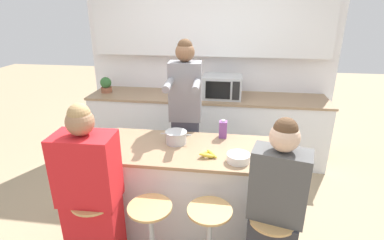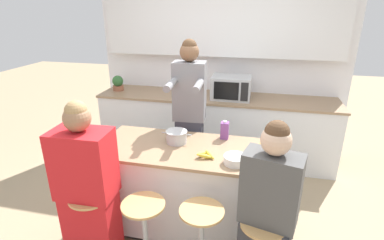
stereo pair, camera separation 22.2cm
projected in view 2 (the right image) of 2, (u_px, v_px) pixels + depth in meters
The scene contains 16 objects.
ground_plane at pixel (190, 225), 3.09m from camera, with size 16.00×16.00×0.00m, color tan.
wall_back at pixel (221, 49), 4.26m from camera, with size 3.58×0.22×2.70m.
back_counter at pixel (215, 127), 4.35m from camera, with size 3.32×0.68×0.93m.
kitchen_island at pixel (190, 188), 2.93m from camera, with size 1.72×0.75×0.89m.
bar_stool_leftmost at pixel (95, 228), 2.54m from camera, with size 0.38×0.38×0.68m.
bar_stool_center_left at pixel (145, 237), 2.44m from camera, with size 0.38×0.38×0.68m.
person_cooking at pixel (189, 122), 3.30m from camera, with size 0.37×0.59×1.81m.
person_wrapped_blanket at pixel (88, 192), 2.43m from camera, with size 0.47×0.30×1.49m.
person_seated_near at pixel (267, 222), 2.15m from camera, with size 0.43×0.34×1.45m.
cooking_pot at pixel (177, 137), 2.86m from camera, with size 0.30×0.21×0.12m.
fruit_bowl at pixel (235, 160), 2.49m from camera, with size 0.20×0.20×0.07m.
coffee_cup_near at pixel (262, 149), 2.65m from camera, with size 0.11×0.07×0.09m.
banana_bunch at pixel (206, 155), 2.59m from camera, with size 0.18×0.13×0.06m.
juice_carton at pixel (225, 130), 2.94m from camera, with size 0.08×0.08×0.19m.
microwave at pixel (231, 88), 4.04m from camera, with size 0.52×0.38×0.31m.
potted_plant at pixel (118, 83), 4.45m from camera, with size 0.16×0.16×0.22m.
Camera 2 is at (0.57, -2.42, 2.13)m, focal length 28.00 mm.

